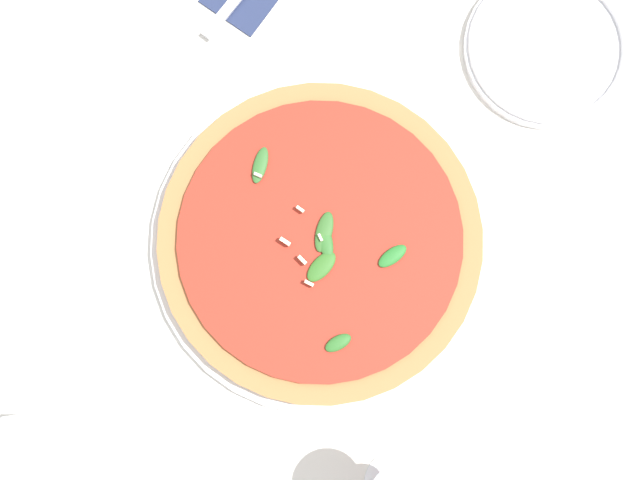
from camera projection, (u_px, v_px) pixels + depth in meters
name	position (u px, v px, depth m)	size (l,w,h in m)	color
ground_plane	(282.00, 251.00, 0.97)	(6.00, 6.00, 0.00)	silver
pizza_arugula_main	(320.00, 242.00, 0.96)	(0.37, 0.37, 0.05)	white
side_plate_white	(549.00, 50.00, 1.00)	(0.19, 0.19, 0.02)	white
shaker_pepper	(13.00, 431.00, 0.91)	(0.03, 0.03, 0.07)	silver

